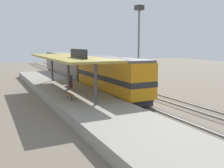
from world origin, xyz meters
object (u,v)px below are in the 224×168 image
platform_bench (69,94)px  person_waiting (96,86)px  locomotive (110,76)px  person_walking (71,80)px  light_mast (139,28)px  passenger_carriage_single (67,65)px

platform_bench → person_waiting: person_waiting is taller
platform_bench → locomotive: (6.00, 3.38, 1.07)m
locomotive → person_walking: 4.73m
light_mast → passenger_carriage_single: bearing=123.8°
platform_bench → light_mast: bearing=35.2°
light_mast → person_walking: 14.09m
passenger_carriage_single → light_mast: bearing=-56.2°
light_mast → person_waiting: light_mast is taller
locomotive → person_waiting: 3.91m
platform_bench → light_mast: (13.80, 9.73, 7.05)m
platform_bench → person_walking: bearing=71.3°
person_walking → platform_bench: bearing=-108.7°
light_mast → person_waiting: 15.38m
person_walking → light_mast: bearing=18.4°
locomotive → light_mast: light_mast is taller
platform_bench → person_walking: 6.14m
passenger_carriage_single → light_mast: (7.80, -11.65, 6.08)m
locomotive → person_waiting: bearing=-138.8°
light_mast → person_waiting: (-10.71, -8.89, -6.54)m
locomotive → person_walking: locomotive is taller
passenger_carriage_single → light_mast: size_ratio=1.71×
platform_bench → person_walking: size_ratio=0.99×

